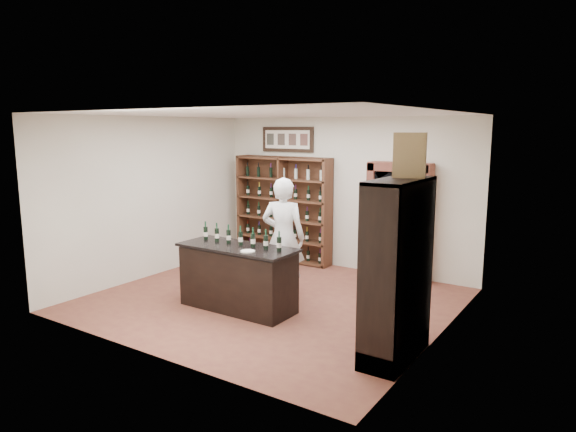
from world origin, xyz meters
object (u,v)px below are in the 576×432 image
Objects in this scene: side_cabinet at (399,299)px; shopkeeper at (283,238)px; tasting_counter at (238,278)px; counter_bottle_0 at (206,233)px; wine_crate at (410,155)px; wine_shelf at (284,209)px.

shopkeeper is (-2.48, 1.20, 0.24)m from side_cabinet.
tasting_counter is 0.95m from counter_bottle_0.
counter_bottle_0 is at bearing 23.30° from shopkeeper.
counter_bottle_0 is at bearing 173.45° from tasting_counter.
counter_bottle_0 is at bearing 162.62° from wine_crate.
counter_bottle_0 is (0.38, -2.85, 0.01)m from wine_shelf.
tasting_counter is at bearing -6.55° from counter_bottle_0.
tasting_counter is 2.75m from side_cabinet.
wine_shelf is 1.00× the size of side_cabinet.
shopkeeper reaches higher than tasting_counter.
tasting_counter is 1.06m from shopkeeper.
tasting_counter is 3.54× the size of wine_crate.
wine_crate is (3.82, -3.03, 1.37)m from wine_shelf.
tasting_counter is 6.27× the size of counter_bottle_0.
wine_shelf is 2.88m from counter_bottle_0.
wine_shelf reaches higher than tasting_counter.
shopkeeper reaches higher than counter_bottle_0.
counter_bottle_0 is 0.14× the size of side_cabinet.
counter_bottle_0 is 0.56× the size of wine_crate.
wine_shelf is at bearing 127.18° from wine_crate.
wine_crate is at bearing 92.45° from side_cabinet.
shopkeeper is at bearing 40.45° from counter_bottle_0.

